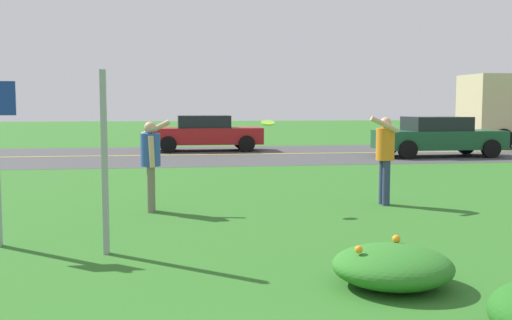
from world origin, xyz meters
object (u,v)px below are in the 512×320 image
object	(u,v)px
person_catcher_orange_shirt	(385,152)
car_red_center_right	(206,133)
sign_post_by_roadside	(105,163)
car_dark_green_rightmost	(438,136)
person_thrower_blue_shirt	(151,158)
frisbee_lime	(268,123)

from	to	relation	value
person_catcher_orange_shirt	car_red_center_right	xyz separation A→B (m)	(-2.40, 13.84, -0.24)
sign_post_by_roadside	car_dark_green_rightmost	size ratio (longest dim) A/B	0.51
person_thrower_blue_shirt	person_catcher_orange_shirt	world-z (taller)	person_catcher_orange_shirt
person_thrower_blue_shirt	frisbee_lime	xyz separation A→B (m)	(2.04, -0.15, 0.60)
frisbee_lime	car_red_center_right	bearing A→B (deg)	90.64
sign_post_by_roadside	person_thrower_blue_shirt	distance (m)	2.97
frisbee_lime	sign_post_by_roadside	bearing A→B (deg)	-132.29
frisbee_lime	car_red_center_right	xyz separation A→B (m)	(-0.16, 14.07, -0.81)
car_dark_green_rightmost	car_red_center_right	bearing A→B (deg)	153.69
person_catcher_orange_shirt	frisbee_lime	size ratio (longest dim) A/B	6.79
sign_post_by_roadside	car_red_center_right	world-z (taller)	sign_post_by_roadside
person_thrower_blue_shirt	car_dark_green_rightmost	bearing A→B (deg)	44.54
person_catcher_orange_shirt	car_red_center_right	world-z (taller)	person_catcher_orange_shirt
sign_post_by_roadside	frisbee_lime	size ratio (longest dim) A/B	9.34
car_red_center_right	car_dark_green_rightmost	size ratio (longest dim) A/B	1.00
person_thrower_blue_shirt	car_dark_green_rightmost	size ratio (longest dim) A/B	0.36
frisbee_lime	person_thrower_blue_shirt	bearing A→B (deg)	175.88
sign_post_by_roadside	person_catcher_orange_shirt	size ratio (longest dim) A/B	1.38
person_thrower_blue_shirt	frisbee_lime	world-z (taller)	person_thrower_blue_shirt
person_catcher_orange_shirt	car_dark_green_rightmost	bearing A→B (deg)	59.55
sign_post_by_roadside	person_catcher_orange_shirt	xyz separation A→B (m)	(4.77, 3.01, -0.16)
sign_post_by_roadside	car_red_center_right	xyz separation A→B (m)	(2.37, 16.84, -0.40)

